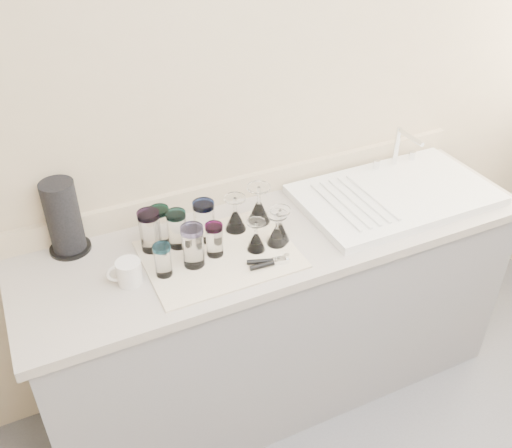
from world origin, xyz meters
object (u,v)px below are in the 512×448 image
paper_towel_roll (64,218)px  tumbler_magenta (163,260)px  tumbler_extra (160,225)px  can_opener (269,262)px  tumbler_cyan (177,229)px  sink_unit (395,194)px  goblet_back_left (235,219)px  goblet_extra (277,234)px  goblet_back_right (259,210)px  tumbler_blue (193,246)px  goblet_front_left (256,240)px  goblet_front_right (279,230)px  tumbler_lavender (214,239)px  tumbler_purple (204,221)px  tumbler_teal (150,231)px  white_mug (128,272)px

paper_towel_roll → tumbler_magenta: bearing=-47.7°
tumbler_extra → can_opener: bearing=-44.4°
tumbler_cyan → tumbler_magenta: 0.17m
tumbler_cyan → tumbler_magenta: bearing=-125.8°
tumbler_cyan → tumbler_extra: size_ratio=0.99×
sink_unit → goblet_back_left: size_ratio=5.57×
goblet_extra → paper_towel_roll: (-0.71, 0.31, 0.09)m
goblet_back_right → paper_towel_roll: 0.73m
tumbler_magenta → tumbler_extra: 0.20m
sink_unit → goblet_extra: (-0.61, -0.08, 0.03)m
tumbler_extra → paper_towel_roll: bearing=161.3°
tumbler_blue → goblet_front_left: (0.24, -0.02, -0.04)m
tumbler_cyan → goblet_front_right: bearing=-20.3°
tumbler_lavender → goblet_front_right: (0.25, -0.02, -0.02)m
sink_unit → goblet_extra: sink_unit is taller
can_opener → goblet_front_right: bearing=48.7°
tumbler_purple → goblet_front_right: size_ratio=1.17×
tumbler_lavender → goblet_front_right: goblet_front_right is taller
sink_unit → goblet_front_right: bearing=-173.5°
tumbler_cyan → tumbler_teal: bearing=166.9°
tumbler_magenta → white_mug: tumbler_magenta is taller
sink_unit → tumbler_teal: size_ratio=5.05×
tumbler_extra → white_mug: 0.25m
goblet_back_right → white_mug: size_ratio=1.24×
tumbler_lavender → tumbler_blue: bearing=-166.0°
tumbler_teal → tumbler_lavender: tumbler_teal is taller
goblet_back_right → white_mug: bearing=-166.4°
white_mug → tumbler_magenta: bearing=-7.9°
tumbler_lavender → goblet_extra: size_ratio=0.98×
tumbler_cyan → tumbler_magenta: (-0.10, -0.14, -0.01)m
goblet_front_left → can_opener: bearing=-88.7°
goblet_front_left → tumbler_lavender: bearing=165.6°
sink_unit → tumbler_blue: sink_unit is taller
sink_unit → tumbler_purple: bearing=175.8°
tumbler_blue → goblet_extra: size_ratio=1.21×
tumbler_purple → goblet_back_left: bearing=3.1°
tumbler_blue → can_opener: (0.24, -0.12, -0.07)m
goblet_front_left → goblet_front_right: bearing=7.7°
goblet_front_right → goblet_extra: (-0.02, -0.02, -0.00)m
tumbler_teal → can_opener: bearing=-37.6°
tumbler_cyan → goblet_front_right: (0.36, -0.13, -0.03)m
tumbler_lavender → tumbler_extra: size_ratio=0.87×
can_opener → tumbler_magenta: bearing=162.9°
goblet_front_right → tumbler_lavender: bearing=174.5°
goblet_back_left → goblet_front_left: (0.02, -0.15, -0.01)m
tumbler_lavender → tumbler_extra: 0.22m
tumbler_cyan → tumbler_purple: (0.11, -0.00, 0.01)m
tumbler_extra → white_mug: tumbler_extra is taller
tumbler_lavender → can_opener: tumbler_lavender is taller
tumbler_teal → tumbler_purple: 0.20m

